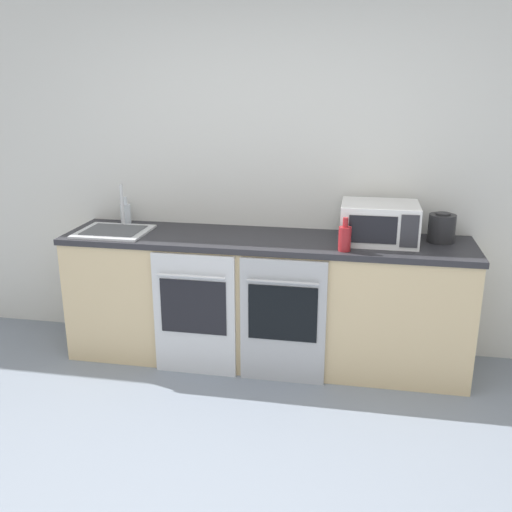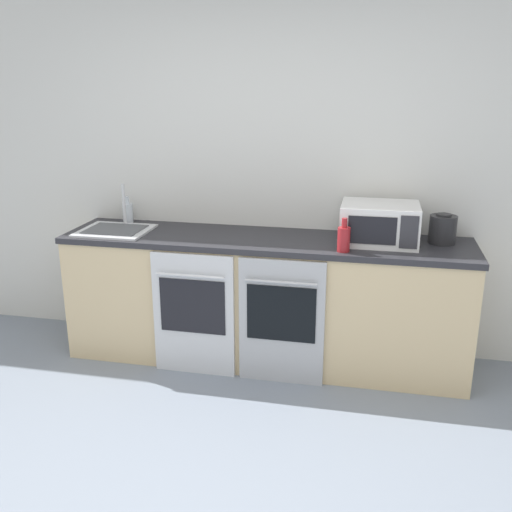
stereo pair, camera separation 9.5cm
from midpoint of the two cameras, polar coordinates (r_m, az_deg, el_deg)
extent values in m
cube|color=silver|center=(4.13, 1.05, 8.36)|extent=(10.00, 0.06, 2.60)
cube|color=#D1B789|center=(4.04, 0.20, -4.61)|extent=(2.77, 0.60, 0.86)
cube|color=#28282D|center=(3.90, 0.21, 1.57)|extent=(2.79, 0.63, 0.04)
cube|color=silver|center=(3.86, -6.90, -5.94)|extent=(0.56, 0.03, 0.85)
cube|color=black|center=(3.81, -7.01, -5.10)|extent=(0.45, 0.01, 0.38)
cylinder|color=silver|center=(3.72, -7.24, -2.05)|extent=(0.46, 0.02, 0.02)
cube|color=#A8AAAF|center=(3.73, 1.96, -6.65)|extent=(0.56, 0.03, 0.85)
cube|color=black|center=(3.69, 1.93, -5.79)|extent=(0.45, 0.01, 0.38)
cylinder|color=#A8AAAF|center=(3.59, 1.91, -2.64)|extent=(0.46, 0.02, 0.02)
cube|color=silver|center=(3.84, 11.54, 3.29)|extent=(0.50, 0.39, 0.26)
cube|color=black|center=(3.64, 10.86, 2.60)|extent=(0.30, 0.01, 0.18)
cube|color=#2D2D33|center=(3.65, 14.38, 2.40)|extent=(0.11, 0.01, 0.21)
cylinder|color=silver|center=(4.40, -13.51, 4.13)|extent=(0.08, 0.08, 0.14)
cylinder|color=silver|center=(4.37, -13.60, 5.40)|extent=(0.03, 0.03, 0.06)
cylinder|color=maroon|center=(3.61, 8.12, 1.70)|extent=(0.08, 0.08, 0.15)
cylinder|color=maroon|center=(3.58, 8.19, 3.35)|extent=(0.03, 0.03, 0.06)
cylinder|color=#232326|center=(3.95, 17.42, 2.66)|extent=(0.18, 0.18, 0.18)
cylinder|color=#262628|center=(3.92, 17.55, 4.05)|extent=(0.10, 0.10, 0.01)
cube|color=silver|center=(4.15, -14.67, 2.39)|extent=(0.48, 0.43, 0.01)
cube|color=#4C4F54|center=(4.15, -14.68, 2.53)|extent=(0.39, 0.31, 0.01)
cylinder|color=silver|center=(4.27, -13.86, 5.00)|extent=(0.02, 0.02, 0.30)
camera|label=1|loc=(0.05, -90.69, -0.21)|focal=40.00mm
camera|label=2|loc=(0.05, 89.31, 0.21)|focal=40.00mm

